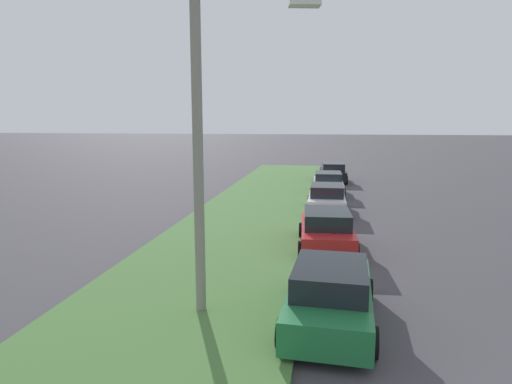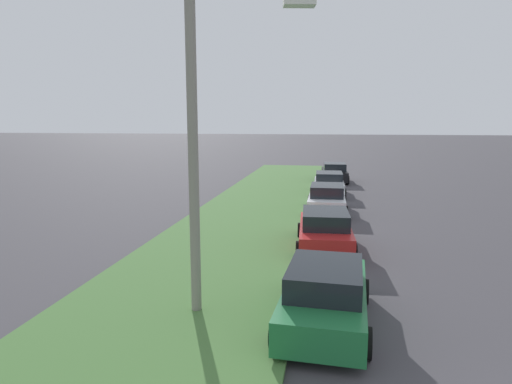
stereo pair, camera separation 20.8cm
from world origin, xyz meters
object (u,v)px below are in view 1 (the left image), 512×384
(parked_car_red, at_px, (326,230))
(parked_car_white, at_px, (327,199))
(parked_car_black, at_px, (333,173))
(parked_car_silver, at_px, (328,184))
(parked_car_green, at_px, (330,295))
(streetlight, at_px, (213,132))

(parked_car_red, distance_m, parked_car_white, 6.53)
(parked_car_white, xyz_separation_m, parked_car_black, (11.73, -0.47, 0.00))
(parked_car_silver, bearing_deg, parked_car_green, 178.77)
(parked_car_green, distance_m, parked_car_red, 6.05)
(parked_car_silver, height_order, parked_car_black, same)
(parked_car_red, distance_m, streetlight, 7.46)
(parked_car_black, bearing_deg, parked_car_white, 174.74)
(parked_car_green, bearing_deg, parked_car_silver, 3.33)
(parked_car_red, xyz_separation_m, streetlight, (-5.92, 2.65, 3.67))
(parked_car_green, height_order, parked_car_red, same)
(streetlight, bearing_deg, parked_car_green, -92.55)
(streetlight, bearing_deg, parked_car_black, -7.37)
(parked_car_red, relative_size, parked_car_white, 1.02)
(parked_car_green, xyz_separation_m, parked_car_white, (12.57, 0.07, 0.00))
(parked_car_red, height_order, parked_car_silver, same)
(streetlight, bearing_deg, parked_car_red, -24.08)
(parked_car_silver, bearing_deg, streetlight, 170.11)
(parked_car_green, distance_m, parked_car_white, 12.57)
(parked_car_silver, relative_size, streetlight, 0.58)
(parked_car_red, bearing_deg, parked_car_silver, -3.26)
(parked_car_green, relative_size, parked_car_black, 1.00)
(parked_car_red, relative_size, streetlight, 0.58)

